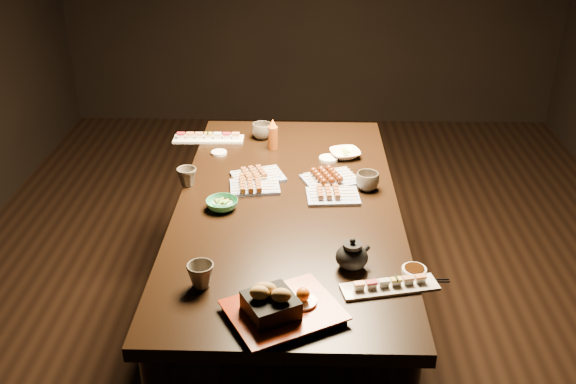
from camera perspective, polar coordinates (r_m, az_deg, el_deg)
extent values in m
plane|color=black|center=(3.34, 2.14, -9.21)|extent=(5.00, 5.00, 0.00)
cube|color=black|center=(2.82, -0.03, -7.61)|extent=(1.28, 1.96, 0.75)
imported|color=#339D6A|center=(2.57, -5.88, -1.11)|extent=(0.16, 0.16, 0.04)
imported|color=#FFEBD0|center=(3.02, 5.09, 3.40)|extent=(0.17, 0.17, 0.03)
imported|color=#51493E|center=(2.12, -7.76, -7.35)|extent=(0.11, 0.11, 0.08)
imported|color=#51493E|center=(2.72, 7.07, 0.96)|extent=(0.11, 0.11, 0.08)
imported|color=#51493E|center=(2.77, -8.97, 1.35)|extent=(0.12, 0.12, 0.08)
imported|color=#51493E|center=(3.22, -2.35, 5.44)|extent=(0.14, 0.14, 0.08)
cylinder|color=brown|center=(3.08, -1.36, 5.17)|extent=(0.06, 0.06, 0.15)
cylinder|color=white|center=(2.62, -5.83, -0.89)|extent=(0.09, 0.09, 0.02)
cylinder|color=white|center=(2.99, 3.62, 2.96)|extent=(0.11, 0.11, 0.02)
cylinder|color=white|center=(2.23, 11.15, -6.84)|extent=(0.10, 0.10, 0.01)
cylinder|color=white|center=(3.07, -6.15, 3.48)|extent=(0.10, 0.10, 0.01)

